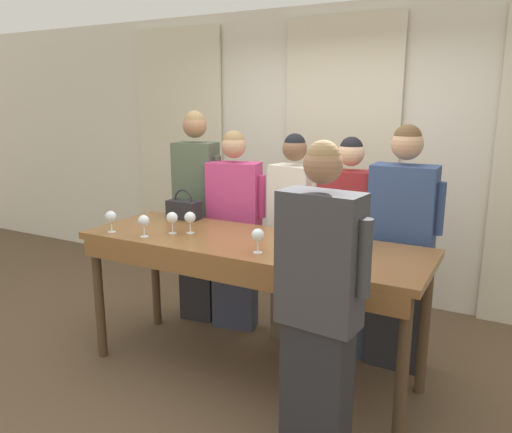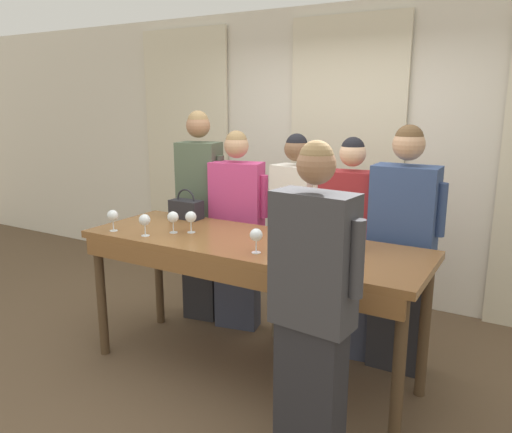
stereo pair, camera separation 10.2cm
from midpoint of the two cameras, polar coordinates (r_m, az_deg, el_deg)
The scene contains 19 objects.
ground_plane at distance 3.78m, azimuth -1.41°, elevation -17.36°, with size 18.00×18.00×0.00m, color brown.
wall_back at distance 4.98m, azimuth 9.19°, elevation 6.98°, with size 12.00×0.06×2.80m.
curtain_panel_left at distance 5.84m, azimuth -9.21°, elevation 7.32°, with size 1.13×0.03×2.69m.
curtain_panel_center at distance 4.92m, azimuth 8.91°, elevation 6.26°, with size 1.13×0.03×2.69m.
tasting_bar at distance 3.40m, azimuth -1.71°, elevation -4.56°, with size 2.39×0.80×0.99m.
wine_bottle at distance 3.24m, azimuth 10.57°, elevation -1.64°, with size 0.08×0.08×0.31m.
handbag at distance 4.03m, azimuth -8.98°, elevation 0.85°, with size 0.26×0.13×0.24m.
wine_glass_front_left at distance 3.60m, azimuth -10.38°, elevation -0.18°, with size 0.08×0.08×0.16m.
wine_glass_front_mid at distance 3.09m, azimuth -0.73°, elevation -2.18°, with size 0.08×0.08×0.16m.
wine_glass_front_right at distance 3.58m, azimuth -8.36°, elevation -0.15°, with size 0.08×0.08×0.16m.
wine_glass_center_left at distance 3.49m, azimuth 4.53°, elevation -0.45°, with size 0.08×0.08×0.16m.
wine_glass_center_mid at distance 3.74m, azimuth -17.01°, elevation -0.07°, with size 0.08×0.08×0.16m.
wine_glass_center_right at distance 3.55m, azimuth -13.51°, elevation -0.53°, with size 0.08×0.08×0.16m.
guest_olive_jacket at distance 4.35m, azimuth -7.41°, elevation 0.33°, with size 0.47×0.28×1.84m.
guest_pink_top at distance 4.17m, azimuth -3.17°, elevation -1.46°, with size 0.54×0.29×1.69m.
guest_cream_sweater at distance 3.93m, azimuth 3.53°, elevation -2.34°, with size 0.48×0.28×1.68m.
guest_striped_shirt at distance 3.78m, azimuth 9.62°, elevation -3.46°, with size 0.56×0.27×1.67m.
guest_navy_coat at distance 3.66m, azimuth 15.39°, elevation -3.43°, with size 0.55×0.25×1.77m.
host_pouring at distance 2.51m, azimuth 5.98°, elevation -10.86°, with size 0.52×0.24×1.75m.
Camera 1 is at (1.58, -2.85, 1.92)m, focal length 35.00 mm.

